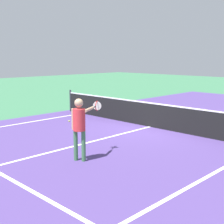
{
  "coord_description": "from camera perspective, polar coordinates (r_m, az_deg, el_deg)",
  "views": [
    {
      "loc": [
        7.31,
        -9.53,
        2.71
      ],
      "look_at": [
        0.58,
        -2.69,
        1.0
      ],
      "focal_mm": 50.3,
      "sensor_mm": 36.0,
      "label": 1
    }
  ],
  "objects": [
    {
      "name": "line_center_service",
      "position": [
        10.04,
        -4.41,
        -5.56
      ],
      "size": [
        0.1,
        6.4,
        0.01
      ],
      "primitive_type": "cube",
      "color": "white",
      "rests_on": "ground_plane"
    },
    {
      "name": "tennis_ball_near_net",
      "position": [
        13.25,
        -7.79,
        -1.64
      ],
      "size": [
        0.07,
        0.07,
        0.07
      ],
      "primitive_type": "sphere",
      "color": "#CCE033",
      "rests_on": "ground_plane"
    },
    {
      "name": "line_sideline_right",
      "position": [
        5.51,
        2.56,
        -19.3
      ],
      "size": [
        0.1,
        11.89,
        0.01
      ],
      "primitive_type": "cube",
      "color": "white",
      "rests_on": "ground_plane"
    },
    {
      "name": "ground_plane",
      "position": [
        12.31,
        6.9,
        -2.68
      ],
      "size": [
        60.0,
        60.0,
        0.0
      ],
      "primitive_type": "plane",
      "color": "#38724C"
    },
    {
      "name": "net",
      "position": [
        12.21,
        6.95,
        -0.43
      ],
      "size": [
        10.03,
        0.09,
        1.07
      ],
      "color": "#33383D",
      "rests_on": "ground_plane"
    },
    {
      "name": "player_near",
      "position": [
        8.15,
        -5.88,
        -1.88
      ],
      "size": [
        0.56,
        1.17,
        1.65
      ],
      "color": "#3F7247",
      "rests_on": "ground_plane"
    },
    {
      "name": "court_surface_inbounds",
      "position": [
        12.31,
        6.9,
        -2.68
      ],
      "size": [
        10.62,
        24.4,
        0.0
      ],
      "primitive_type": "cube",
      "color": "#4C387A",
      "rests_on": "ground_plane"
    }
  ]
}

